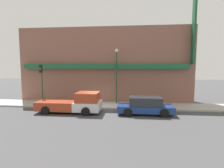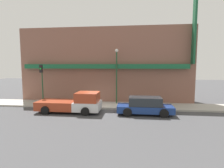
{
  "view_description": "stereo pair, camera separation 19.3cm",
  "coord_description": "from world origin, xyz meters",
  "px_view_note": "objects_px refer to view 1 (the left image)",
  "views": [
    {
      "loc": [
        2.97,
        -16.43,
        4.17
      ],
      "look_at": [
        1.14,
        1.2,
        2.36
      ],
      "focal_mm": 28.0,
      "sensor_mm": 36.0,
      "label": 1
    },
    {
      "loc": [
        3.16,
        -16.4,
        4.17
      ],
      "look_at": [
        1.14,
        1.2,
        2.36
      ],
      "focal_mm": 28.0,
      "sensor_mm": 36.0,
      "label": 2
    }
  ],
  "objects_px": {
    "pickup_truck": "(74,103)",
    "fire_hydrant": "(133,104)",
    "street_lamp": "(117,70)",
    "traffic_light": "(42,78)",
    "parked_car": "(145,106)"
  },
  "relations": [
    {
      "from": "pickup_truck",
      "to": "street_lamp",
      "type": "xyz_separation_m",
      "value": [
        3.61,
        3.5,
        2.98
      ]
    },
    {
      "from": "street_lamp",
      "to": "parked_car",
      "type": "bearing_deg",
      "value": -51.54
    },
    {
      "from": "pickup_truck",
      "to": "traffic_light",
      "type": "height_order",
      "value": "traffic_light"
    },
    {
      "from": "street_lamp",
      "to": "traffic_light",
      "type": "relative_size",
      "value": 1.4
    },
    {
      "from": "pickup_truck",
      "to": "street_lamp",
      "type": "bearing_deg",
      "value": 44.6
    },
    {
      "from": "pickup_truck",
      "to": "parked_car",
      "type": "relative_size",
      "value": 1.2
    },
    {
      "from": "traffic_light",
      "to": "street_lamp",
      "type": "bearing_deg",
      "value": 13.7
    },
    {
      "from": "traffic_light",
      "to": "fire_hydrant",
      "type": "bearing_deg",
      "value": 2.87
    },
    {
      "from": "fire_hydrant",
      "to": "traffic_light",
      "type": "bearing_deg",
      "value": -177.13
    },
    {
      "from": "fire_hydrant",
      "to": "traffic_light",
      "type": "relative_size",
      "value": 0.14
    },
    {
      "from": "pickup_truck",
      "to": "fire_hydrant",
      "type": "bearing_deg",
      "value": 22.23
    },
    {
      "from": "pickup_truck",
      "to": "street_lamp",
      "type": "distance_m",
      "value": 5.85
    },
    {
      "from": "pickup_truck",
      "to": "fire_hydrant",
      "type": "distance_m",
      "value": 5.8
    },
    {
      "from": "fire_hydrant",
      "to": "street_lamp",
      "type": "distance_m",
      "value": 4.0
    },
    {
      "from": "pickup_truck",
      "to": "street_lamp",
      "type": "relative_size",
      "value": 0.98
    }
  ]
}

